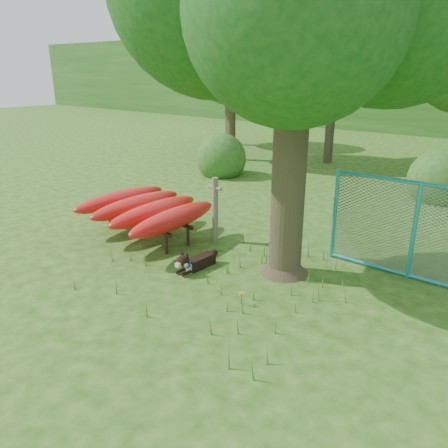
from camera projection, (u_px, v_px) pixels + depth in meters
The scene contains 11 objects.
ground at pixel (171, 295), 7.50m from camera, with size 80.00×80.00×0.00m, color #255110.
wooden_post at pixel (215, 208), 9.61m from camera, with size 0.40×0.15×1.45m.
kayak_rack at pixel (146, 208), 9.88m from camera, with size 2.76×2.81×0.89m.
husky_dog at pixel (194, 262), 8.38m from camera, with size 0.29×1.03×0.46m.
fence_section at pixel (414, 231), 7.81m from camera, with size 3.14×0.09×3.06m.
wildflower_clump at pixel (241, 294), 7.11m from camera, with size 0.11×0.12×0.24m.
bg_tree_a at pixel (232, 46), 17.16m from camera, with size 4.40×4.40×6.70m.
bg_tree_b at pixel (339, 13), 16.18m from camera, with size 5.20×5.20×8.22m.
bg_tree_f at pixel (229, 67), 21.09m from camera, with size 3.60×3.60×5.55m.
shrub_left at pixel (221, 175), 15.95m from camera, with size 1.80×1.80×1.80m, color #285B1D.
shrub_mid at pixel (436, 200), 12.92m from camera, with size 1.80×1.80×1.80m, color #285B1D.
Camera 1 is at (4.88, -4.61, 3.66)m, focal length 35.00 mm.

